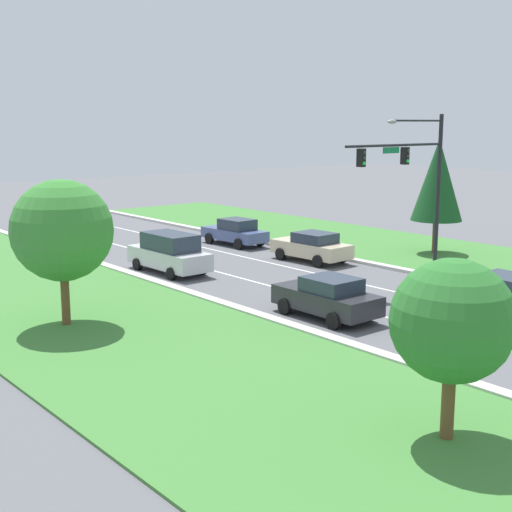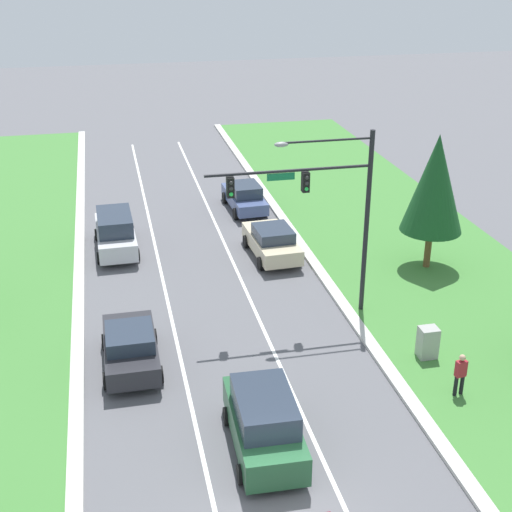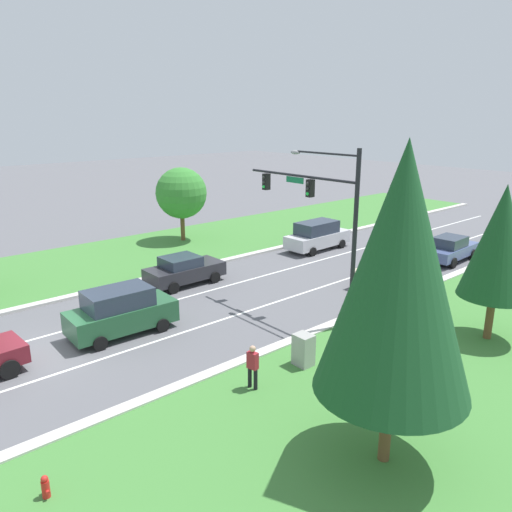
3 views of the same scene
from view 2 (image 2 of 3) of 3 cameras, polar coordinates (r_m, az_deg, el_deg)
curb_strip_right at (r=22.67m, az=16.90°, el=-17.34°), size 0.50×90.00×0.15m
lane_stripe_inner_right at (r=21.37m, az=7.22°, el=-19.56°), size 0.14×81.00×0.01m
traffic_signal_mast at (r=28.47m, az=5.45°, el=4.57°), size 6.74×0.41×7.92m
silver_suv at (r=36.99m, az=-11.18°, el=1.91°), size 2.16×5.10×2.02m
champagne_sedan at (r=35.62m, az=1.28°, el=1.18°), size 2.30×4.65×1.63m
charcoal_sedan at (r=27.03m, az=-10.01°, el=-7.17°), size 2.13×4.41×1.64m
slate_blue_sedan at (r=41.90m, az=-0.92°, el=4.76°), size 2.13×4.64×1.66m
forest_suv at (r=22.59m, az=0.63°, el=-13.11°), size 2.22×4.65×2.06m
utility_cabinet at (r=27.95m, az=13.57°, el=-6.81°), size 0.70×0.60×1.31m
pedestrian at (r=25.92m, az=16.03°, el=-9.03°), size 0.41×0.28×1.69m
conifer_far_right_tree at (r=34.16m, az=14.12°, el=5.63°), size 2.91×2.91×6.64m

